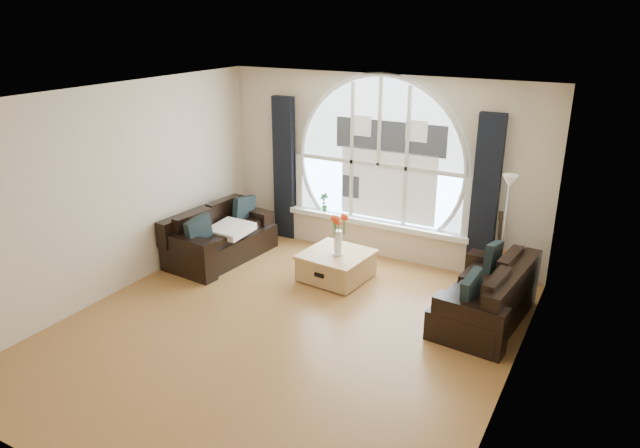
{
  "coord_description": "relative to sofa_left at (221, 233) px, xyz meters",
  "views": [
    {
      "loc": [
        3.24,
        -5.01,
        3.52
      ],
      "look_at": [
        0.0,
        0.9,
        1.05
      ],
      "focal_mm": 32.62,
      "sensor_mm": 36.0,
      "label": 1
    }
  ],
  "objects": [
    {
      "name": "wall_right",
      "position": [
        4.46,
        -1.39,
        0.95
      ],
      "size": [
        0.01,
        5.5,
        2.7
      ],
      "primitive_type": "cube",
      "color": "beige",
      "rests_on": "ground"
    },
    {
      "name": "window_sill",
      "position": [
        1.96,
        1.26,
        0.11
      ],
      "size": [
        2.9,
        0.22,
        0.08
      ],
      "primitive_type": "cube",
      "color": "white",
      "rests_on": "wall_back"
    },
    {
      "name": "wall_left",
      "position": [
        -0.54,
        -1.39,
        0.95
      ],
      "size": [
        0.01,
        5.5,
        2.7
      ],
      "primitive_type": "cube",
      "color": "beige",
      "rests_on": "ground"
    },
    {
      "name": "wall_front",
      "position": [
        1.96,
        -4.14,
        0.95
      ],
      "size": [
        5.0,
        0.01,
        2.7
      ],
      "primitive_type": "cube",
      "color": "beige",
      "rests_on": "ground"
    },
    {
      "name": "sofa_right",
      "position": [
        3.94,
        -0.01,
        0.0
      ],
      "size": [
        0.97,
        1.7,
        0.72
      ],
      "primitive_type": "cube",
      "rotation": [
        0.0,
        0.0,
        -0.1
      ],
      "color": "black",
      "rests_on": "ground"
    },
    {
      "name": "ceiling",
      "position": [
        1.96,
        -1.39,
        2.3
      ],
      "size": [
        5.0,
        5.5,
        0.01
      ],
      "primitive_type": "cube",
      "color": "silver",
      "rests_on": "ground"
    },
    {
      "name": "curtain_right",
      "position": [
        3.56,
        1.24,
        0.75
      ],
      "size": [
        0.35,
        0.12,
        2.3
      ],
      "primitive_type": "cube",
      "color": "black",
      "rests_on": "ground"
    },
    {
      "name": "throw_blanket",
      "position": [
        0.2,
        -0.01,
        0.1
      ],
      "size": [
        0.58,
        0.58,
        0.1
      ],
      "primitive_type": "cube",
      "rotation": [
        0.0,
        0.0,
        -0.05
      ],
      "color": "silver",
      "rests_on": "sofa_left"
    },
    {
      "name": "sofa_left",
      "position": [
        0.0,
        0.0,
        0.0
      ],
      "size": [
        0.99,
        1.75,
        0.75
      ],
      "primitive_type": "cube",
      "rotation": [
        0.0,
        0.0,
        -0.09
      ],
      "color": "black",
      "rests_on": "ground"
    },
    {
      "name": "ground",
      "position": [
        1.96,
        -1.39,
        -0.4
      ],
      "size": [
        5.0,
        5.5,
        0.01
      ],
      "primitive_type": "cube",
      "color": "brown",
      "rests_on": "ground"
    },
    {
      "name": "coffee_chest",
      "position": [
        1.85,
        0.19,
        -0.19
      ],
      "size": [
        0.95,
        0.95,
        0.42
      ],
      "primitive_type": "cube",
      "rotation": [
        0.0,
        0.0,
        -0.09
      ],
      "color": "#B0824B",
      "rests_on": "ground"
    },
    {
      "name": "potted_plant",
      "position": [
        1.08,
        1.26,
        0.3
      ],
      "size": [
        0.18,
        0.14,
        0.3
      ],
      "primitive_type": "imported",
      "rotation": [
        0.0,
        0.0,
        -0.22
      ],
      "color": "#1E6023",
      "rests_on": "window_sill"
    },
    {
      "name": "floor_lamp",
      "position": [
        3.92,
        0.9,
        0.4
      ],
      "size": [
        0.24,
        0.24,
        1.6
      ],
      "primitive_type": "cube",
      "color": "#B2B2B2",
      "rests_on": "ground"
    },
    {
      "name": "attic_slope",
      "position": [
        4.16,
        -1.39,
        1.95
      ],
      "size": [
        0.92,
        5.5,
        0.72
      ],
      "primitive_type": "cube",
      "color": "silver",
      "rests_on": "ground"
    },
    {
      "name": "guitar",
      "position": [
        3.83,
        1.15,
        0.13
      ],
      "size": [
        0.42,
        0.36,
        1.06
      ],
      "primitive_type": "cube",
      "rotation": [
        0.0,
        0.0,
        0.38
      ],
      "color": "brown",
      "rests_on": "ground"
    },
    {
      "name": "neighbor_house",
      "position": [
        2.11,
        1.31,
        1.1
      ],
      "size": [
        1.7,
        0.02,
        1.5
      ],
      "primitive_type": "cube",
      "color": "silver",
      "rests_on": "wall_back"
    },
    {
      "name": "curtain_left",
      "position": [
        0.36,
        1.24,
        0.75
      ],
      "size": [
        0.35,
        0.12,
        2.3
      ],
      "primitive_type": "cube",
      "color": "black",
      "rests_on": "ground"
    },
    {
      "name": "wall_back",
      "position": [
        1.96,
        1.36,
        0.95
      ],
      "size": [
        5.0,
        0.01,
        2.7
      ],
      "primitive_type": "cube",
      "color": "beige",
      "rests_on": "ground"
    },
    {
      "name": "arched_window",
      "position": [
        1.96,
        1.33,
        1.23
      ],
      "size": [
        2.6,
        0.06,
        2.15
      ],
      "primitive_type": "cube",
      "color": "silver",
      "rests_on": "wall_back"
    },
    {
      "name": "window_frame",
      "position": [
        1.96,
        1.3,
        1.23
      ],
      "size": [
        2.76,
        0.08,
        2.15
      ],
      "primitive_type": "cube",
      "color": "white",
      "rests_on": "wall_back"
    },
    {
      "name": "vase_flowers",
      "position": [
        1.9,
        0.15,
        0.37
      ],
      "size": [
        0.24,
        0.24,
        0.7
      ],
      "primitive_type": "cube",
      "color": "white",
      "rests_on": "coffee_chest"
    }
  ]
}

